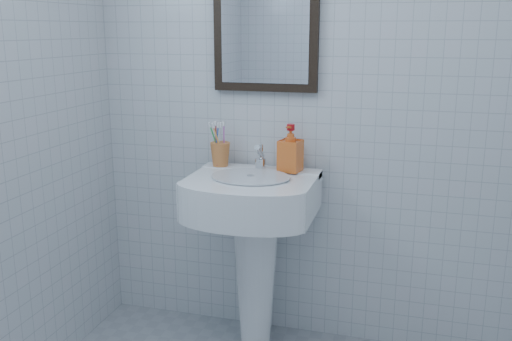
% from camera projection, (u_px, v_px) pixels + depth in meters
% --- Properties ---
extents(wall_back, '(2.20, 0.02, 2.50)m').
position_uv_depth(wall_back, '(317.00, 90.00, 2.66)').
color(wall_back, silver).
rests_on(wall_back, ground).
extents(washbasin, '(0.58, 0.42, 0.89)m').
position_uv_depth(washbasin, '(254.00, 232.00, 2.69)').
color(washbasin, white).
rests_on(washbasin, ground).
extents(faucet, '(0.05, 0.11, 0.13)m').
position_uv_depth(faucet, '(260.00, 159.00, 2.71)').
color(faucet, silver).
rests_on(faucet, washbasin).
extents(toothbrush_cup, '(0.11, 0.11, 0.12)m').
position_uv_depth(toothbrush_cup, '(220.00, 154.00, 2.77)').
color(toothbrush_cup, '#C66E32').
rests_on(toothbrush_cup, washbasin).
extents(soap_dispenser, '(0.12, 0.12, 0.22)m').
position_uv_depth(soap_dispenser, '(290.00, 148.00, 2.65)').
color(soap_dispenser, '#E94416').
rests_on(soap_dispenser, washbasin).
extents(wall_mirror, '(0.50, 0.04, 0.62)m').
position_uv_depth(wall_mirror, '(266.00, 24.00, 2.64)').
color(wall_mirror, black).
rests_on(wall_mirror, wall_back).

